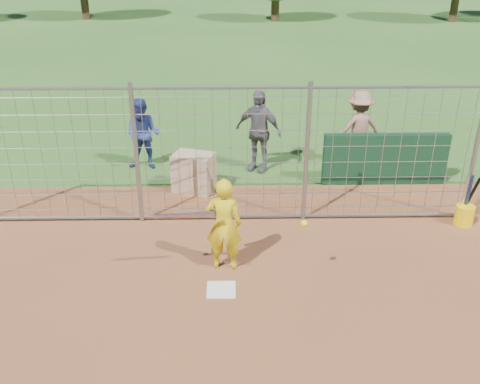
{
  "coord_description": "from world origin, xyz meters",
  "views": [
    {
      "loc": [
        0.16,
        -6.77,
        4.77
      ],
      "look_at": [
        0.3,
        0.8,
        1.15
      ],
      "focal_mm": 40.0,
      "sensor_mm": 36.0,
      "label": 1
    }
  ],
  "objects_px": {
    "batter": "(224,225)",
    "bystander_b": "(258,131)",
    "equipment_bin": "(194,172)",
    "bystander_a": "(143,134)",
    "bystander_c": "(358,128)",
    "bucket_with_bats": "(465,212)"
  },
  "relations": [
    {
      "from": "bystander_b",
      "to": "bucket_with_bats",
      "type": "height_order",
      "value": "bystander_b"
    },
    {
      "from": "bystander_c",
      "to": "bystander_b",
      "type": "bearing_deg",
      "value": -6.03
    },
    {
      "from": "batter",
      "to": "bucket_with_bats",
      "type": "distance_m",
      "value": 4.6
    },
    {
      "from": "bystander_b",
      "to": "bystander_c",
      "type": "distance_m",
      "value": 2.31
    },
    {
      "from": "batter",
      "to": "bystander_c",
      "type": "bearing_deg",
      "value": -121.28
    },
    {
      "from": "batter",
      "to": "bystander_b",
      "type": "distance_m",
      "value": 4.03
    },
    {
      "from": "bystander_a",
      "to": "bystander_c",
      "type": "height_order",
      "value": "bystander_c"
    },
    {
      "from": "bucket_with_bats",
      "to": "batter",
      "type": "bearing_deg",
      "value": -163.1
    },
    {
      "from": "equipment_bin",
      "to": "bystander_a",
      "type": "bearing_deg",
      "value": 153.12
    },
    {
      "from": "batter",
      "to": "bucket_with_bats",
      "type": "relative_size",
      "value": 1.58
    },
    {
      "from": "batter",
      "to": "bystander_a",
      "type": "height_order",
      "value": "bystander_a"
    },
    {
      "from": "bystander_c",
      "to": "bucket_with_bats",
      "type": "distance_m",
      "value": 3.31
    },
    {
      "from": "bystander_a",
      "to": "bucket_with_bats",
      "type": "xyz_separation_m",
      "value": [
        6.2,
        -2.77,
        -0.56
      ]
    },
    {
      "from": "equipment_bin",
      "to": "bystander_c",
      "type": "bearing_deg",
      "value": 39.77
    },
    {
      "from": "bystander_c",
      "to": "equipment_bin",
      "type": "bearing_deg",
      "value": 7.0
    },
    {
      "from": "bystander_c",
      "to": "bucket_with_bats",
      "type": "xyz_separation_m",
      "value": [
        1.36,
        -2.95,
        -0.61
      ]
    },
    {
      "from": "bystander_a",
      "to": "equipment_bin",
      "type": "distance_m",
      "value": 1.74
    },
    {
      "from": "bystander_b",
      "to": "bystander_c",
      "type": "height_order",
      "value": "bystander_b"
    },
    {
      "from": "bystander_a",
      "to": "bystander_c",
      "type": "bearing_deg",
      "value": 10.36
    },
    {
      "from": "batter",
      "to": "bystander_b",
      "type": "xyz_separation_m",
      "value": [
        0.72,
        3.96,
        0.14
      ]
    },
    {
      "from": "batter",
      "to": "bystander_a",
      "type": "distance_m",
      "value": 4.49
    },
    {
      "from": "bystander_b",
      "to": "bucket_with_bats",
      "type": "bearing_deg",
      "value": -7.28
    }
  ]
}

